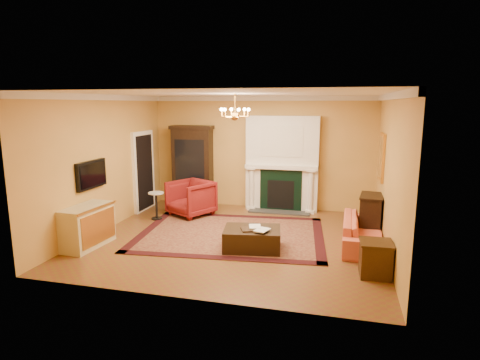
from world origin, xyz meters
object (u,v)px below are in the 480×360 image
(console_table, at_px, (371,215))
(pedestal_table, at_px, (156,204))
(wingback_armchair, at_px, (191,197))
(commode, at_px, (87,226))
(leather_ottoman, at_px, (252,239))
(end_table, at_px, (375,260))
(china_cabinet, at_px, (193,168))
(coral_sofa, at_px, (363,227))

(console_table, bearing_deg, pedestal_table, -172.61)
(wingback_armchair, height_order, commode, wingback_armchair)
(wingback_armchair, distance_m, leather_ottoman, 2.86)
(end_table, bearing_deg, console_table, 88.46)
(console_table, bearing_deg, leather_ottoman, -139.75)
(china_cabinet, distance_m, commode, 3.82)
(wingback_armchair, relative_size, commode, 0.89)
(coral_sofa, height_order, leather_ottoman, coral_sofa)
(pedestal_table, height_order, end_table, pedestal_table)
(console_table, xyz_separation_m, leather_ottoman, (-2.29, -1.53, -0.20))
(china_cabinet, relative_size, console_table, 2.52)
(commode, height_order, console_table, console_table)
(commode, height_order, coral_sofa, commode)
(coral_sofa, height_order, end_table, coral_sofa)
(end_table, relative_size, leather_ottoman, 0.52)
(china_cabinet, distance_m, pedestal_table, 1.75)
(console_table, height_order, leather_ottoman, console_table)
(china_cabinet, relative_size, wingback_armchair, 2.16)
(wingback_armchair, height_order, end_table, wingback_armchair)
(coral_sofa, bearing_deg, leather_ottoman, 111.24)
(end_table, xyz_separation_m, leather_ottoman, (-2.23, 0.70, -0.06))
(commode, distance_m, end_table, 5.45)
(china_cabinet, height_order, end_table, china_cabinet)
(leather_ottoman, bearing_deg, end_table, -26.51)
(leather_ottoman, bearing_deg, coral_sofa, 10.70)
(coral_sofa, bearing_deg, end_table, -173.41)
(coral_sofa, distance_m, leather_ottoman, 2.24)
(wingback_armchair, distance_m, coral_sofa, 4.32)
(commode, xyz_separation_m, console_table, (5.51, 2.17, 0.01))
(pedestal_table, xyz_separation_m, end_table, (4.96, -2.16, -0.11))
(end_table, bearing_deg, pedestal_table, 156.50)
(end_table, height_order, leather_ottoman, end_table)
(pedestal_table, height_order, coral_sofa, coral_sofa)
(commode, height_order, leather_ottoman, commode)
(commode, relative_size, end_table, 1.97)
(pedestal_table, distance_m, commode, 2.14)
(wingback_armchair, height_order, console_table, wingback_armchair)
(china_cabinet, bearing_deg, console_table, -21.07)
(china_cabinet, xyz_separation_m, commode, (-0.86, -3.67, -0.65))
(wingback_armchair, xyz_separation_m, pedestal_table, (-0.70, -0.54, -0.10))
(leather_ottoman, bearing_deg, wingback_armchair, 126.54)
(commode, xyz_separation_m, end_table, (5.45, -0.07, -0.13))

